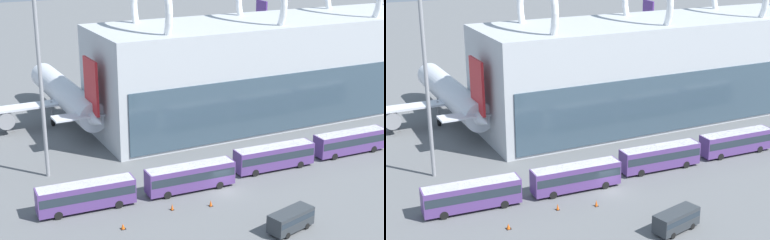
% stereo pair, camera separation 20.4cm
% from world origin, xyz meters
% --- Properties ---
extents(ground_plane, '(440.00, 440.00, 0.00)m').
position_xyz_m(ground_plane, '(0.00, 0.00, 0.00)').
color(ground_plane, slate).
extents(airliner_at_gate_far, '(38.77, 36.75, 13.74)m').
position_xyz_m(airliner_at_gate_far, '(-10.19, 36.61, 4.73)').
color(airliner_at_gate_far, silver).
rests_on(airliner_at_gate_far, ground_plane).
extents(airliner_parked_remote, '(32.58, 35.56, 14.24)m').
position_xyz_m(airliner_parked_remote, '(49.57, 56.73, 5.71)').
color(airliner_parked_remote, silver).
rests_on(airliner_parked_remote, ground_plane).
extents(shuttle_bus_0, '(11.78, 3.17, 3.39)m').
position_xyz_m(shuttle_bus_0, '(-17.30, 2.92, 1.98)').
color(shuttle_bus_0, '#56387A').
rests_on(shuttle_bus_0, ground_plane).
extents(shuttle_bus_1, '(11.76, 3.05, 3.39)m').
position_xyz_m(shuttle_bus_1, '(-3.83, 2.31, 1.98)').
color(shuttle_bus_1, '#56387A').
rests_on(shuttle_bus_1, ground_plane).
extents(shuttle_bus_2, '(11.76, 3.06, 3.39)m').
position_xyz_m(shuttle_bus_2, '(9.64, 3.31, 1.98)').
color(shuttle_bus_2, '#56387A').
rests_on(shuttle_bus_2, ground_plane).
extents(shuttle_bus_3, '(11.73, 2.90, 3.39)m').
position_xyz_m(shuttle_bus_3, '(23.11, 3.26, 1.98)').
color(shuttle_bus_3, '#56387A').
rests_on(shuttle_bus_3, ground_plane).
extents(service_van_foreground, '(6.00, 3.42, 2.36)m').
position_xyz_m(service_van_foreground, '(1.39, -12.12, 1.39)').
color(service_van_foreground, '#2D3338').
rests_on(service_van_foreground, ground_plane).
extents(floodlight_mast, '(2.03, 2.03, 31.23)m').
position_xyz_m(floodlight_mast, '(-19.03, 15.00, 18.58)').
color(floodlight_mast, gray).
rests_on(floodlight_mast, ground_plane).
extents(traffic_cone_0, '(0.46, 0.46, 0.82)m').
position_xyz_m(traffic_cone_0, '(-8.26, -1.72, 0.40)').
color(traffic_cone_0, black).
rests_on(traffic_cone_0, ground_plane).
extents(traffic_cone_1, '(0.60, 0.60, 0.65)m').
position_xyz_m(traffic_cone_1, '(-15.13, -3.49, 0.31)').
color(traffic_cone_1, black).
rests_on(traffic_cone_1, ground_plane).
extents(traffic_cone_2, '(0.50, 0.50, 0.78)m').
position_xyz_m(traffic_cone_2, '(-3.68, -2.88, 0.38)').
color(traffic_cone_2, black).
rests_on(traffic_cone_2, ground_plane).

